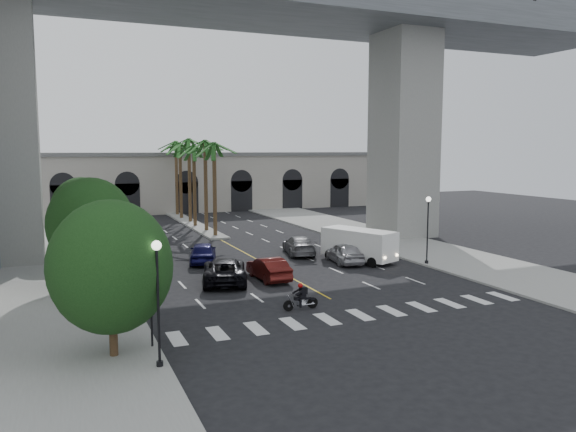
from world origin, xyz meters
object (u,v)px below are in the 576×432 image
at_px(lamp_post_left_near, 158,293).
at_px(cargo_van, 359,244).
at_px(car_d, 299,245).
at_px(pedestrian_b, 109,297).
at_px(car_a, 344,253).
at_px(car_c, 225,270).
at_px(lamp_post_right, 428,224).
at_px(car_e, 203,252).
at_px(lamp_post_left_far, 109,227).
at_px(traffic_signal_far, 138,276).
at_px(pedestrian_a, 133,300).
at_px(car_b, 268,268).
at_px(traffic_signal_near, 151,295).
at_px(motorcycle_rider, 302,298).

distance_m(lamp_post_left_near, cargo_van, 24.78).
height_order(car_d, pedestrian_b, pedestrian_b).
bearing_deg(cargo_van, car_a, 157.53).
relative_size(car_c, pedestrian_b, 3.69).
bearing_deg(lamp_post_right, car_e, 154.48).
bearing_deg(lamp_post_left_near, lamp_post_right, 29.69).
distance_m(lamp_post_left_far, traffic_signal_far, 14.52).
bearing_deg(car_d, car_a, 123.86).
distance_m(car_e, cargo_van, 12.46).
bearing_deg(cargo_van, pedestrian_a, -176.77).
distance_m(car_b, pedestrian_b, 11.79).
bearing_deg(lamp_post_left_near, pedestrian_b, 97.62).
bearing_deg(pedestrian_a, lamp_post_left_near, -114.65).
relative_size(lamp_post_left_far, pedestrian_a, 2.88).
bearing_deg(lamp_post_right, traffic_signal_near, -155.18).
bearing_deg(pedestrian_b, traffic_signal_near, -73.30).
relative_size(traffic_signal_near, motorcycle_rider, 1.73).
distance_m(car_a, car_e, 11.19).
height_order(traffic_signal_far, car_c, traffic_signal_far).
height_order(traffic_signal_near, car_b, traffic_signal_near).
bearing_deg(car_e, cargo_van, 175.25).
height_order(lamp_post_left_near, car_c, lamp_post_left_near).
bearing_deg(lamp_post_left_far, traffic_signal_near, -89.69).
height_order(car_b, cargo_van, cargo_van).
bearing_deg(car_b, motorcycle_rider, 82.10).
bearing_deg(car_e, car_b, 126.32).
xyz_separation_m(lamp_post_left_far, pedestrian_b, (-1.18, -12.19, -2.25)).
xyz_separation_m(lamp_post_left_near, car_c, (6.70, 13.52, -2.38)).
distance_m(car_b, pedestrian_a, 11.52).
bearing_deg(lamp_post_left_far, car_b, -38.57).
relative_size(car_a, car_d, 0.88).
bearing_deg(car_a, lamp_post_left_near, 50.99).
xyz_separation_m(car_b, car_c, (-3.05, 0.29, 0.06)).
distance_m(motorcycle_rider, pedestrian_a, 9.13).
bearing_deg(motorcycle_rider, car_e, 96.00).
bearing_deg(car_c, car_d, -123.85).
relative_size(car_e, pedestrian_b, 3.02).
distance_m(lamp_post_right, car_c, 16.29).
height_order(traffic_signal_near, car_e, traffic_signal_near).
height_order(traffic_signal_near, traffic_signal_far, same).
xyz_separation_m(motorcycle_rider, pedestrian_a, (-8.98, 1.60, 0.39)).
bearing_deg(car_c, car_e, -76.50).
relative_size(lamp_post_right, car_c, 0.88).
distance_m(lamp_post_left_near, motorcycle_rider, 10.83).
bearing_deg(lamp_post_left_near, pedestrian_a, 90.79).
relative_size(traffic_signal_far, pedestrian_a, 1.97).
bearing_deg(cargo_van, lamp_post_right, -60.12).
relative_size(traffic_signal_far, car_b, 0.77).
relative_size(car_a, car_b, 1.01).
bearing_deg(lamp_post_left_far, pedestrian_b, -95.53).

